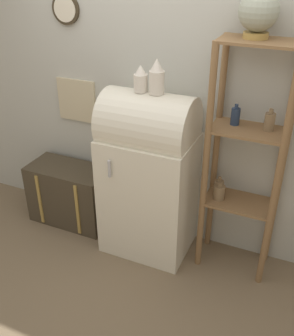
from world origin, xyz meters
The scene contains 8 objects.
ground_plane centered at (0.00, 0.00, 0.00)m, with size 12.00×12.00×0.00m, color #7A664C.
wall_back centered at (-0.01, 0.57, 1.35)m, with size 7.00×0.09×2.70m.
refrigerator centered at (0.00, 0.27, 0.75)m, with size 0.74×0.59×1.47m.
suitcase_trunk centered at (-0.86, 0.31, 0.30)m, with size 0.78×0.41×0.59m.
shelf_unit centered at (0.76, 0.36, 1.05)m, with size 0.58×0.35×1.90m.
globe centered at (0.72, 0.39, 2.06)m, with size 0.26×0.26×0.30m.
vase_left centered at (-0.06, 0.26, 1.56)m, with size 0.11×0.11×0.20m.
vase_center centered at (0.06, 0.27, 1.59)m, with size 0.12×0.12×0.26m.
Camera 1 is at (1.16, -2.35, 2.42)m, focal length 42.00 mm.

